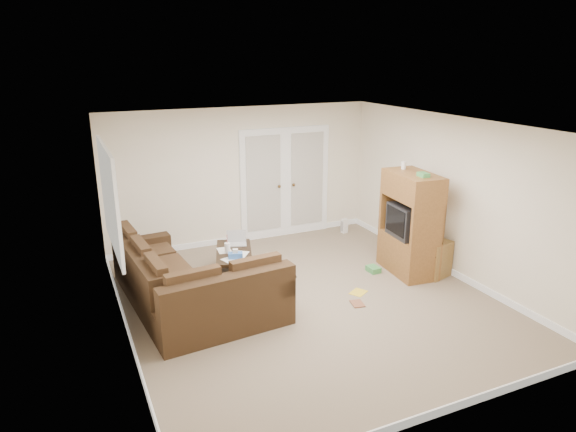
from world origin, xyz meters
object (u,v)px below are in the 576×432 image
coffee_table (234,263)px  side_cabinet (433,255)px  sectional_sofa (185,289)px  tv_armoire (410,223)px

coffee_table → side_cabinet: (2.90, -1.22, 0.10)m
sectional_sofa → coffee_table: size_ratio=2.31×
side_cabinet → sectional_sofa: bearing=156.9°
tv_armoire → side_cabinet: 0.63m
tv_armoire → side_cabinet: bearing=-38.8°
sectional_sofa → tv_armoire: size_ratio=1.57×
coffee_table → tv_armoire: bearing=-2.3°
sectional_sofa → side_cabinet: 3.90m
sectional_sofa → tv_armoire: 3.63m
coffee_table → sectional_sofa: bearing=-123.4°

